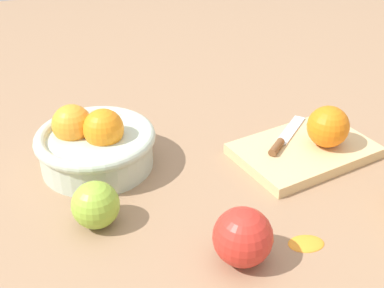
{
  "coord_description": "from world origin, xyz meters",
  "views": [
    {
      "loc": [
        -0.27,
        -0.63,
        0.49
      ],
      "look_at": [
        -0.04,
        0.07,
        0.04
      ],
      "focal_mm": 47.66,
      "sensor_mm": 36.0,
      "label": 1
    }
  ],
  "objects_px": {
    "cutting_board": "(304,151)",
    "apple_front_left": "(96,205)",
    "bowl": "(95,144)",
    "apple_front_left_2": "(243,237)",
    "knife": "(283,139)",
    "orange_on_board": "(328,127)"
  },
  "relations": [
    {
      "from": "cutting_board",
      "to": "apple_front_left",
      "type": "relative_size",
      "value": 3.38
    },
    {
      "from": "bowl",
      "to": "apple_front_left_2",
      "type": "xyz_separation_m",
      "value": [
        0.15,
        -0.29,
        -0.0
      ]
    },
    {
      "from": "cutting_board",
      "to": "apple_front_left_2",
      "type": "relative_size",
      "value": 2.94
    },
    {
      "from": "bowl",
      "to": "knife",
      "type": "distance_m",
      "value": 0.33
    },
    {
      "from": "knife",
      "to": "apple_front_left",
      "type": "height_order",
      "value": "apple_front_left"
    },
    {
      "from": "apple_front_left",
      "to": "apple_front_left_2",
      "type": "distance_m",
      "value": 0.22
    },
    {
      "from": "cutting_board",
      "to": "apple_front_left_2",
      "type": "height_order",
      "value": "apple_front_left_2"
    },
    {
      "from": "bowl",
      "to": "knife",
      "type": "bearing_deg",
      "value": -10.46
    },
    {
      "from": "apple_front_left",
      "to": "bowl",
      "type": "bearing_deg",
      "value": 81.21
    },
    {
      "from": "knife",
      "to": "apple_front_left_2",
      "type": "height_order",
      "value": "apple_front_left_2"
    },
    {
      "from": "orange_on_board",
      "to": "apple_front_left_2",
      "type": "distance_m",
      "value": 0.31
    },
    {
      "from": "knife",
      "to": "apple_front_left_2",
      "type": "xyz_separation_m",
      "value": [
        -0.18,
        -0.23,
        0.02
      ]
    },
    {
      "from": "bowl",
      "to": "cutting_board",
      "type": "xyz_separation_m",
      "value": [
        0.35,
        -0.09,
        -0.03
      ]
    },
    {
      "from": "orange_on_board",
      "to": "knife",
      "type": "xyz_separation_m",
      "value": [
        -0.07,
        0.03,
        -0.03
      ]
    },
    {
      "from": "orange_on_board",
      "to": "apple_front_left_2",
      "type": "relative_size",
      "value": 0.91
    },
    {
      "from": "apple_front_left",
      "to": "apple_front_left_2",
      "type": "height_order",
      "value": "apple_front_left_2"
    },
    {
      "from": "bowl",
      "to": "apple_front_left",
      "type": "height_order",
      "value": "bowl"
    },
    {
      "from": "knife",
      "to": "apple_front_left",
      "type": "xyz_separation_m",
      "value": [
        -0.35,
        -0.1,
        0.01
      ]
    },
    {
      "from": "orange_on_board",
      "to": "apple_front_left",
      "type": "height_order",
      "value": "orange_on_board"
    },
    {
      "from": "apple_front_left_2",
      "to": "knife",
      "type": "bearing_deg",
      "value": 52.55
    },
    {
      "from": "orange_on_board",
      "to": "knife",
      "type": "distance_m",
      "value": 0.08
    },
    {
      "from": "knife",
      "to": "bowl",
      "type": "bearing_deg",
      "value": 169.54
    }
  ]
}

